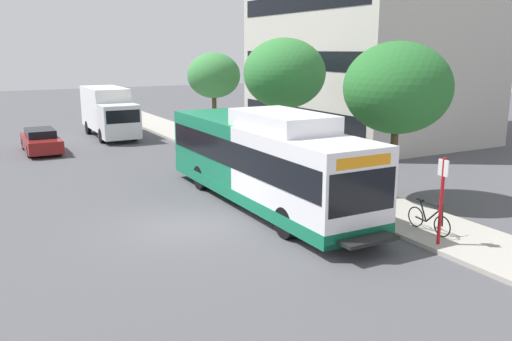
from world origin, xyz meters
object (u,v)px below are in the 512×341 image
bus_stop_sign_pole (442,195)px  parked_car_far_lane (41,141)px  street_tree_near_stop (397,88)px  street_tree_mid_block (284,74)px  street_tree_far_block (214,76)px  bicycle_parked (429,219)px  transit_bus (263,161)px  box_truck_background (109,111)px

bus_stop_sign_pole → parked_car_far_lane: bearing=110.8°
bus_stop_sign_pole → street_tree_near_stop: bearing=62.9°
street_tree_mid_block → street_tree_far_block: size_ratio=1.14×
bicycle_parked → parked_car_far_lane: bearing=113.0°
bus_stop_sign_pole → street_tree_near_stop: (2.31, 4.51, 2.69)m
transit_bus → street_tree_far_block: 14.44m
street_tree_mid_block → street_tree_far_block: 7.70m
street_tree_mid_block → parked_car_far_lane: bearing=138.2°
street_tree_near_stop → street_tree_far_block: size_ratio=1.09×
bicycle_parked → parked_car_far_lane: size_ratio=0.39×
street_tree_far_block → parked_car_far_lane: bearing=170.5°
bus_stop_sign_pole → box_truck_background: 25.66m
street_tree_near_stop → street_tree_far_block: (-0.47, 15.53, -0.18)m
street_tree_near_stop → bus_stop_sign_pole: bearing=-117.1°
transit_bus → bus_stop_sign_pole: transit_bus is taller
bus_stop_sign_pole → parked_car_far_lane: 23.26m
transit_bus → bicycle_parked: 6.31m
bicycle_parked → street_tree_far_block: bearing=86.2°
transit_bus → bus_stop_sign_pole: bearing=-70.1°
transit_bus → street_tree_near_stop: street_tree_near_stop is taller
bicycle_parked → street_tree_mid_block: size_ratio=0.28×
street_tree_far_block → street_tree_mid_block: bearing=-87.1°
street_tree_near_stop → street_tree_mid_block: (-0.09, 7.85, 0.23)m
street_tree_far_block → parked_car_far_lane: (-10.08, 1.69, -3.50)m
street_tree_far_block → transit_bus: bearing=-107.0°
bicycle_parked → street_tree_near_stop: size_ratio=0.30×
transit_bus → street_tree_mid_block: street_tree_mid_block is taller
transit_bus → box_truck_background: size_ratio=1.75×
street_tree_near_stop → street_tree_far_block: street_tree_near_stop is taller
transit_bus → bus_stop_sign_pole: (2.32, -6.43, -0.05)m
street_tree_near_stop → transit_bus: bearing=157.5°
bus_stop_sign_pole → parked_car_far_lane: (-8.24, 21.73, -0.99)m
bicycle_parked → street_tree_near_stop: (1.73, 3.56, 3.78)m
street_tree_far_block → parked_car_far_lane: street_tree_far_block is taller
bus_stop_sign_pole → street_tree_far_block: 20.28m
bicycle_parked → street_tree_far_block: street_tree_far_block is taller
bicycle_parked → box_truck_background: 24.84m
bicycle_parked → street_tree_mid_block: (1.64, 11.41, 4.01)m
bicycle_parked → parked_car_far_lane: 22.57m
transit_bus → parked_car_far_lane: (-5.91, 15.30, -1.04)m
street_tree_mid_block → street_tree_far_block: bearing=92.9°
street_tree_far_block → bicycle_parked: bearing=-93.8°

